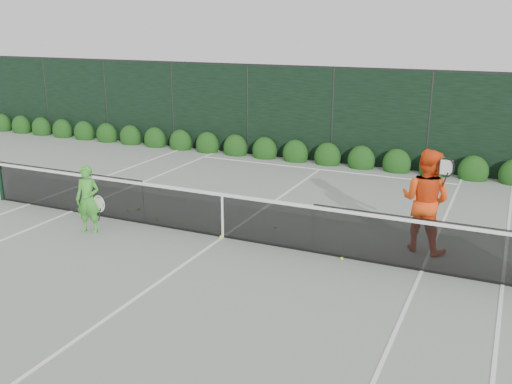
% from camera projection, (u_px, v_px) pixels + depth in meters
% --- Properties ---
extents(ground, '(80.00, 80.00, 0.00)m').
position_uv_depth(ground, '(223.00, 237.00, 12.08)').
color(ground, gray).
rests_on(ground, ground).
extents(tennis_net, '(12.90, 0.10, 1.07)m').
position_uv_depth(tennis_net, '(222.00, 213.00, 11.94)').
color(tennis_net, black).
rests_on(tennis_net, ground).
extents(player_woman, '(0.65, 0.46, 1.47)m').
position_uv_depth(player_woman, '(88.00, 199.00, 12.19)').
color(player_woman, green).
rests_on(player_woman, ground).
extents(player_man, '(1.17, 1.01, 2.06)m').
position_uv_depth(player_man, '(425.00, 201.00, 11.13)').
color(player_man, '#FF4E15').
rests_on(player_man, ground).
extents(court_lines, '(11.03, 23.83, 0.01)m').
position_uv_depth(court_lines, '(223.00, 237.00, 12.08)').
color(court_lines, white).
rests_on(court_lines, ground).
extents(windscreen_fence, '(32.00, 21.07, 3.06)m').
position_uv_depth(windscreen_fence, '(144.00, 205.00, 9.29)').
color(windscreen_fence, black).
rests_on(windscreen_fence, ground).
extents(hedge_row, '(31.66, 0.65, 0.94)m').
position_uv_depth(hedge_row, '(327.00, 157.00, 18.24)').
color(hedge_row, '#143B10').
rests_on(hedge_row, ground).
extents(tennis_balls, '(5.60, 1.16, 0.07)m').
position_uv_depth(tennis_balls, '(207.00, 225.00, 12.68)').
color(tennis_balls, '#D0E833').
rests_on(tennis_balls, ground).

